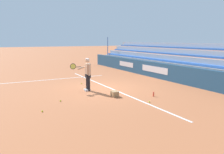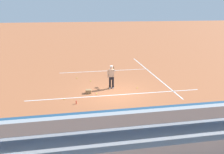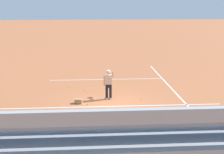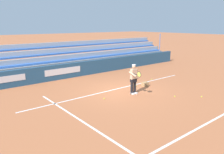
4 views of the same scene
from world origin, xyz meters
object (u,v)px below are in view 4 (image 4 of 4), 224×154
(tennis_ball_on_baseline, at_px, (175,96))
(tennis_ball_far_left, at_px, (202,97))
(tennis_ball_toward_net, at_px, (152,79))
(tennis_ball_stray_back, at_px, (136,86))
(ball_box_cardboard, at_px, (145,84))
(water_bottle, at_px, (137,78))
(tennis_ball_far_right, at_px, (104,98))
(tennis_player, at_px, (134,79))

(tennis_ball_on_baseline, xyz_separation_m, tennis_ball_far_left, (-1.08, 0.97, 0.00))
(tennis_ball_toward_net, xyz_separation_m, tennis_ball_stray_back, (2.14, 0.53, 0.00))
(ball_box_cardboard, height_order, water_bottle, ball_box_cardboard)
(tennis_ball_on_baseline, distance_m, tennis_ball_far_right, 3.91)
(tennis_ball_on_baseline, xyz_separation_m, water_bottle, (-1.21, -4.17, 0.08))
(tennis_player, xyz_separation_m, tennis_ball_toward_net, (-3.35, -1.52, -0.86))
(tennis_ball_toward_net, xyz_separation_m, water_bottle, (0.74, -0.81, 0.08))
(ball_box_cardboard, distance_m, tennis_ball_far_left, 3.58)
(tennis_ball_on_baseline, bearing_deg, tennis_ball_far_left, 137.92)
(tennis_ball_far_right, bearing_deg, ball_box_cardboard, -174.32)
(tennis_ball_toward_net, bearing_deg, tennis_player, 24.46)
(tennis_ball_far_right, bearing_deg, tennis_ball_toward_net, -167.15)
(ball_box_cardboard, relative_size, tennis_ball_far_right, 6.06)
(tennis_player, relative_size, tennis_ball_toward_net, 25.98)
(tennis_ball_far_left, height_order, tennis_ball_stray_back, same)
(ball_box_cardboard, relative_size, tennis_ball_stray_back, 6.06)
(tennis_ball_far_right, bearing_deg, tennis_ball_far_left, 144.04)
(tennis_ball_toward_net, bearing_deg, tennis_ball_stray_back, 13.94)
(tennis_ball_stray_back, relative_size, water_bottle, 0.30)
(ball_box_cardboard, height_order, tennis_ball_far_right, ball_box_cardboard)
(tennis_player, bearing_deg, tennis_ball_stray_back, -140.72)
(tennis_ball_on_baseline, xyz_separation_m, tennis_ball_far_right, (3.25, -2.17, 0.00))
(tennis_ball_stray_back, bearing_deg, tennis_ball_on_baseline, 93.66)
(tennis_ball_far_right, bearing_deg, tennis_player, 169.73)
(tennis_ball_on_baseline, relative_size, tennis_ball_toward_net, 1.00)
(tennis_ball_on_baseline, xyz_separation_m, tennis_ball_toward_net, (-1.95, -3.36, 0.00))
(tennis_ball_on_baseline, relative_size, tennis_ball_far_right, 1.00)
(tennis_player, height_order, ball_box_cardboard, tennis_player)
(tennis_ball_toward_net, height_order, tennis_ball_far_left, same)
(ball_box_cardboard, bearing_deg, tennis_ball_on_baseline, 82.31)
(tennis_ball_toward_net, xyz_separation_m, tennis_ball_far_right, (5.21, 1.19, 0.00))
(tennis_ball_on_baseline, height_order, tennis_ball_toward_net, same)
(ball_box_cardboard, xyz_separation_m, tennis_ball_stray_back, (0.52, -0.30, -0.10))
(tennis_ball_far_left, bearing_deg, tennis_ball_stray_back, -71.68)
(tennis_ball_far_right, bearing_deg, tennis_ball_on_baseline, 146.31)
(tennis_ball_far_right, distance_m, water_bottle, 4.90)
(tennis_ball_far_left, xyz_separation_m, water_bottle, (-0.14, -5.15, 0.08))
(tennis_ball_on_baseline, xyz_separation_m, tennis_ball_stray_back, (0.18, -2.83, 0.00))
(tennis_ball_far_right, xyz_separation_m, water_bottle, (-4.47, -2.00, 0.08))
(tennis_ball_toward_net, relative_size, water_bottle, 0.30)
(ball_box_cardboard, height_order, tennis_ball_toward_net, ball_box_cardboard)
(tennis_ball_on_baseline, relative_size, tennis_ball_stray_back, 1.00)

